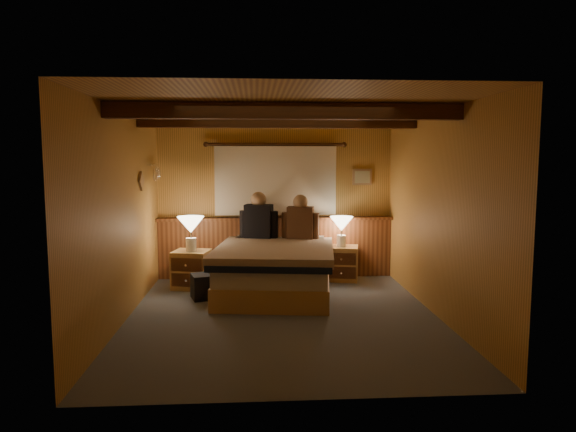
{
  "coord_description": "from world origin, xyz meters",
  "views": [
    {
      "loc": [
        -0.32,
        -5.82,
        1.84
      ],
      "look_at": [
        0.09,
        0.4,
        1.14
      ],
      "focal_mm": 32.0,
      "sensor_mm": 36.0,
      "label": 1
    }
  ],
  "objects": [
    {
      "name": "person_right",
      "position": [
        0.35,
        1.61,
        0.94
      ],
      "size": [
        0.54,
        0.29,
        0.67
      ],
      "rotation": [
        0.0,
        0.0,
        -0.22
      ],
      "color": "#513320",
      "rests_on": "bed"
    },
    {
      "name": "curtain_window",
      "position": [
        0.0,
        2.03,
        1.52
      ],
      "size": [
        2.18,
        0.09,
        1.11
      ],
      "color": "#4A2812",
      "rests_on": "wall_back"
    },
    {
      "name": "wall_front",
      "position": [
        0.0,
        -2.1,
        1.2
      ],
      "size": [
        3.6,
        0.0,
        3.6
      ],
      "primitive_type": "plane",
      "rotation": [
        -1.57,
        0.0,
        0.0
      ],
      "color": "gold",
      "rests_on": "floor"
    },
    {
      "name": "wainscot",
      "position": [
        0.0,
        2.04,
        0.49
      ],
      "size": [
        3.6,
        0.23,
        0.94
      ],
      "color": "brown",
      "rests_on": "wall_back"
    },
    {
      "name": "wall_right",
      "position": [
        1.8,
        0.0,
        1.2
      ],
      "size": [
        0.0,
        4.2,
        4.2
      ],
      "primitive_type": "plane",
      "rotation": [
        1.57,
        0.0,
        -1.57
      ],
      "color": "gold",
      "rests_on": "floor"
    },
    {
      "name": "nightstand_right",
      "position": [
        0.99,
        1.76,
        0.26
      ],
      "size": [
        0.55,
        0.51,
        0.52
      ],
      "rotation": [
        0.0,
        0.0,
        -0.21
      ],
      "color": "tan",
      "rests_on": "floor"
    },
    {
      "name": "wall_left",
      "position": [
        -1.8,
        0.0,
        1.2
      ],
      "size": [
        0.0,
        4.2,
        4.2
      ],
      "primitive_type": "plane",
      "rotation": [
        1.57,
        0.0,
        1.57
      ],
      "color": "gold",
      "rests_on": "floor"
    },
    {
      "name": "lamp_left",
      "position": [
        -1.22,
        1.39,
        0.88
      ],
      "size": [
        0.38,
        0.38,
        0.49
      ],
      "color": "white",
      "rests_on": "nightstand_left"
    },
    {
      "name": "ceiling_beams",
      "position": [
        0.0,
        0.15,
        2.31
      ],
      "size": [
        3.6,
        1.65,
        0.16
      ],
      "color": "#4A2812",
      "rests_on": "ceiling"
    },
    {
      "name": "framed_print",
      "position": [
        1.35,
        2.08,
        1.55
      ],
      "size": [
        0.3,
        0.04,
        0.25
      ],
      "color": "#A17950",
      "rests_on": "wall_back"
    },
    {
      "name": "person_left",
      "position": [
        -0.26,
        1.72,
        0.95
      ],
      "size": [
        0.57,
        0.32,
        0.71
      ],
      "rotation": [
        0.0,
        0.0,
        -0.26
      ],
      "color": "black",
      "rests_on": "bed"
    },
    {
      "name": "ceiling",
      "position": [
        0.0,
        0.0,
        2.4
      ],
      "size": [
        4.2,
        4.2,
        0.0
      ],
      "primitive_type": "plane",
      "rotation": [
        3.14,
        0.0,
        0.0
      ],
      "color": "tan",
      "rests_on": "wall_back"
    },
    {
      "name": "lamp_right",
      "position": [
        0.98,
        1.74,
        0.84
      ],
      "size": [
        0.35,
        0.35,
        0.46
      ],
      "color": "white",
      "rests_on": "nightstand_right"
    },
    {
      "name": "nightstand_left",
      "position": [
        -1.23,
        1.42,
        0.27
      ],
      "size": [
        0.57,
        0.53,
        0.54
      ],
      "rotation": [
        0.0,
        0.0,
        -0.2
      ],
      "color": "tan",
      "rests_on": "floor"
    },
    {
      "name": "duffel_bag",
      "position": [
        -0.89,
        0.88,
        0.17
      ],
      "size": [
        0.61,
        0.47,
        0.39
      ],
      "rotation": [
        0.0,
        0.0,
        0.3
      ],
      "color": "black",
      "rests_on": "floor"
    },
    {
      "name": "floor",
      "position": [
        0.0,
        0.0,
        0.0
      ],
      "size": [
        4.2,
        4.2,
        0.0
      ],
      "primitive_type": "plane",
      "color": "#555B65",
      "rests_on": "ground"
    },
    {
      "name": "wall_back",
      "position": [
        0.0,
        2.1,
        1.2
      ],
      "size": [
        3.6,
        0.0,
        3.6
      ],
      "primitive_type": "plane",
      "rotation": [
        1.57,
        0.0,
        0.0
      ],
      "color": "gold",
      "rests_on": "floor"
    },
    {
      "name": "coat_rail",
      "position": [
        -1.72,
        1.58,
        1.67
      ],
      "size": [
        0.05,
        0.55,
        0.24
      ],
      "color": "white",
      "rests_on": "wall_left"
    },
    {
      "name": "bed",
      "position": [
        -0.05,
        1.0,
        0.35
      ],
      "size": [
        1.75,
        2.14,
        0.67
      ],
      "rotation": [
        0.0,
        0.0,
        -0.13
      ],
      "color": "tan",
      "rests_on": "floor"
    }
  ]
}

